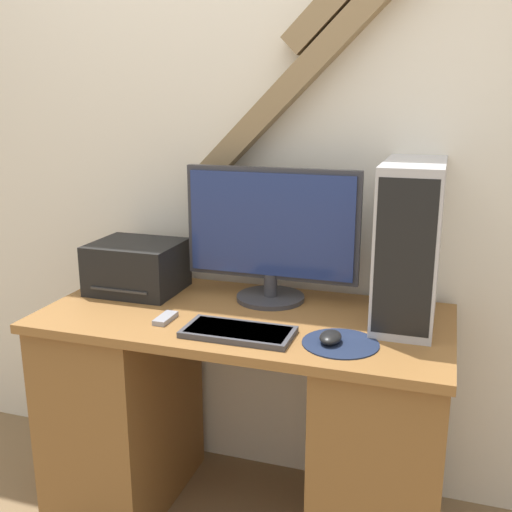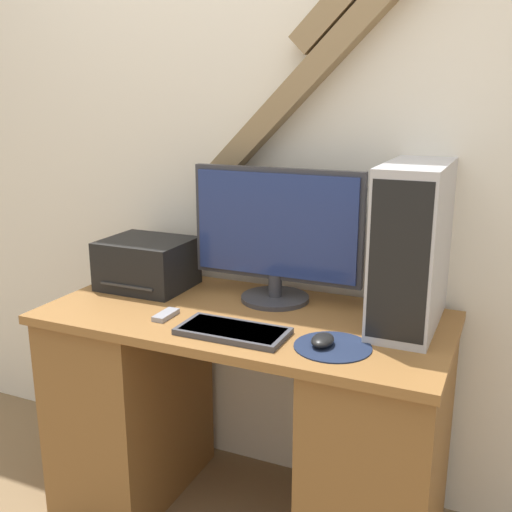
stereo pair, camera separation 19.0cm
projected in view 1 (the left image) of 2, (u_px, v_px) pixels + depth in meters
wall_back at (280, 130)px, 2.16m from camera, size 6.40×0.13×2.80m
desk at (244, 418)px, 2.07m from camera, size 1.34×0.64×0.79m
monitor at (271, 232)px, 2.05m from camera, size 0.61×0.24×0.46m
keyboard at (238, 332)px, 1.80m from camera, size 0.33×0.16×0.02m
mousepad at (340, 343)px, 1.73m from camera, size 0.22×0.22×0.00m
mouse at (330, 337)px, 1.73m from camera, size 0.06×0.09×0.03m
computer_tower at (410, 242)px, 1.88m from camera, size 0.18×0.45×0.51m
printer at (137, 267)px, 2.19m from camera, size 0.31×0.27×0.18m
remote_control at (165, 318)px, 1.91m from camera, size 0.04×0.11×0.02m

